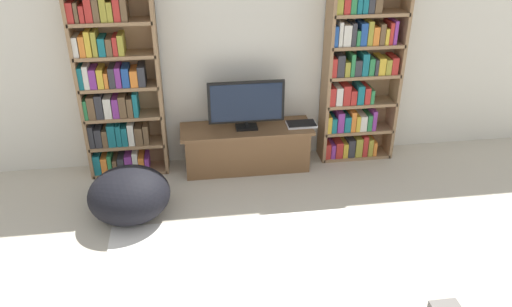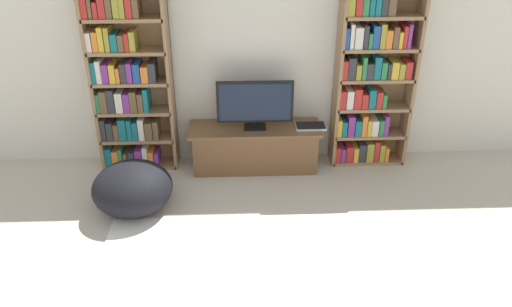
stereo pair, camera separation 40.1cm
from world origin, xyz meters
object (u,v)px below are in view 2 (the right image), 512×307
at_px(bookshelf_left, 128,84).
at_px(television, 255,104).
at_px(laptop, 311,126).
at_px(beanbag_ottoman, 133,188).
at_px(tv_stand, 255,147).
at_px(bookshelf_right, 371,80).

bearing_deg(bookshelf_left, television, -5.80).
relative_size(bookshelf_left, laptop, 6.10).
bearing_deg(beanbag_ottoman, bookshelf_left, 97.55).
height_order(television, laptop, television).
bearing_deg(tv_stand, bookshelf_right, 5.34).
bearing_deg(television, bookshelf_right, 6.18).
relative_size(bookshelf_left, bookshelf_right, 1.00).
xyz_separation_m(bookshelf_left, tv_stand, (1.37, -0.12, -0.74)).
xyz_separation_m(bookshelf_left, beanbag_ottoman, (0.12, -0.94, -0.74)).
distance_m(bookshelf_right, laptop, 0.83).
relative_size(television, laptop, 2.52).
distance_m(laptop, beanbag_ottoman, 2.05).
distance_m(bookshelf_left, laptop, 2.05).
bearing_deg(tv_stand, television, -90.00).
relative_size(television, beanbag_ottoman, 1.06).
xyz_separation_m(laptop, beanbag_ottoman, (-1.87, -0.79, -0.27)).
relative_size(bookshelf_left, beanbag_ottoman, 2.57).
bearing_deg(beanbag_ottoman, laptop, 22.91).
distance_m(bookshelf_left, bookshelf_right, 2.65).
xyz_separation_m(television, beanbag_ottoman, (-1.25, -0.80, -0.55)).
bearing_deg(laptop, television, 179.30).
height_order(bookshelf_left, tv_stand, bookshelf_left).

